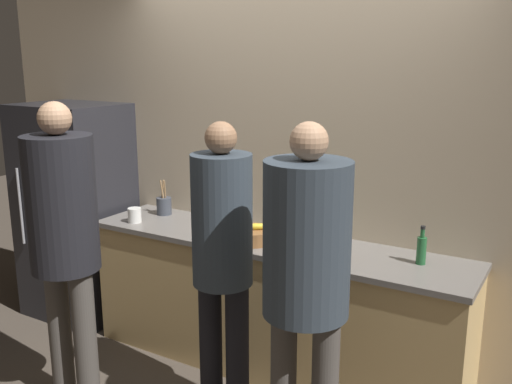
% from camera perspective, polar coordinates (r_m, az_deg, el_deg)
% --- Properties ---
extents(wall_back, '(5.20, 0.06, 2.60)m').
position_cam_1_polar(wall_back, '(3.77, 3.82, 2.46)').
color(wall_back, '#C6B293').
rests_on(wall_back, ground_plane).
extents(counter, '(2.54, 0.61, 0.88)m').
position_cam_1_polar(counter, '(3.79, 1.60, -11.10)').
color(counter, tan).
rests_on(counter, ground_plane).
extents(refrigerator, '(0.77, 0.65, 1.67)m').
position_cam_1_polar(refrigerator, '(4.66, -17.51, -1.86)').
color(refrigerator, '#232328').
rests_on(refrigerator, ground_plane).
extents(person_left, '(0.38, 0.38, 1.79)m').
position_cam_1_polar(person_left, '(3.31, -18.68, -3.57)').
color(person_left, '#4C4742').
rests_on(person_left, ground_plane).
extents(person_center, '(0.33, 0.33, 1.69)m').
position_cam_1_polar(person_center, '(3.09, -3.37, -5.91)').
color(person_center, black).
rests_on(person_center, ground_plane).
extents(person_right, '(0.41, 0.41, 1.74)m').
position_cam_1_polar(person_right, '(2.66, 5.05, -7.37)').
color(person_right, '#4C4742').
rests_on(person_right, ground_plane).
extents(fruit_bowl, '(0.27, 0.27, 0.12)m').
position_cam_1_polar(fruit_bowl, '(3.56, -0.38, -4.32)').
color(fruit_bowl, brown).
rests_on(fruit_bowl, counter).
extents(utensil_crock, '(0.11, 0.11, 0.26)m').
position_cam_1_polar(utensil_crock, '(4.22, -9.18, -1.33)').
color(utensil_crock, '#3D424C').
rests_on(utensil_crock, counter).
extents(bottle_green, '(0.05, 0.05, 0.22)m').
position_cam_1_polar(bottle_green, '(3.31, 16.22, -5.50)').
color(bottle_green, '#236033').
rests_on(bottle_green, counter).
extents(bottle_amber, '(0.08, 0.08, 0.24)m').
position_cam_1_polar(bottle_amber, '(3.29, 7.57, -4.99)').
color(bottle_amber, brown).
rests_on(bottle_amber, counter).
extents(cup_white, '(0.09, 0.09, 0.10)m').
position_cam_1_polar(cup_white, '(4.06, -12.05, -2.29)').
color(cup_white, white).
rests_on(cup_white, counter).
extents(potted_plant, '(0.16, 0.16, 0.24)m').
position_cam_1_polar(potted_plant, '(3.56, 3.94, -2.93)').
color(potted_plant, '#3D3D42').
rests_on(potted_plant, counter).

